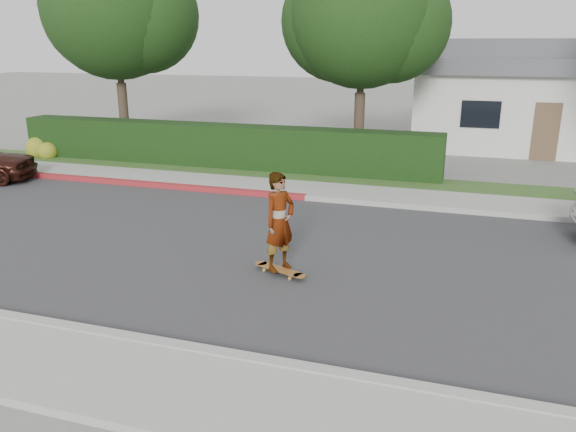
% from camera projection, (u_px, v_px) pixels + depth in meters
% --- Properties ---
extents(ground, '(120.00, 120.00, 0.00)m').
position_uv_depth(ground, '(208.00, 245.00, 11.98)').
color(ground, slate).
rests_on(ground, ground).
extents(road, '(60.00, 8.00, 0.01)m').
position_uv_depth(road, '(208.00, 245.00, 11.98)').
color(road, '#2D2D30').
rests_on(road, ground).
extents(curb_near, '(60.00, 0.20, 0.15)m').
position_uv_depth(curb_near, '(87.00, 332.00, 8.22)').
color(curb_near, '#9E9E99').
rests_on(curb_near, ground).
extents(sidewalk_near, '(60.00, 1.60, 0.12)m').
position_uv_depth(sidewalk_near, '(45.00, 365.00, 7.41)').
color(sidewalk_near, gray).
rests_on(sidewalk_near, ground).
extents(curb_far, '(60.00, 0.20, 0.15)m').
position_uv_depth(curb_far, '(271.00, 195.00, 15.69)').
color(curb_far, '#9E9E99').
rests_on(curb_far, ground).
extents(curb_red_section, '(12.00, 0.21, 0.15)m').
position_uv_depth(curb_red_section, '(117.00, 182.00, 17.13)').
color(curb_red_section, maroon).
rests_on(curb_red_section, ground).
extents(sidewalk_far, '(60.00, 1.60, 0.12)m').
position_uv_depth(sidewalk_far, '(281.00, 188.00, 16.51)').
color(sidewalk_far, gray).
rests_on(sidewalk_far, ground).
extents(planting_strip, '(60.00, 1.60, 0.10)m').
position_uv_depth(planting_strip, '(297.00, 176.00, 17.97)').
color(planting_strip, '#2D4C1E').
rests_on(planting_strip, ground).
extents(hedge, '(15.00, 1.00, 1.50)m').
position_uv_depth(hedge, '(218.00, 146.00, 19.18)').
color(hedge, black).
rests_on(hedge, ground).
extents(flowering_shrub, '(1.40, 1.00, 0.90)m').
position_uv_depth(flowering_shrub, '(41.00, 150.00, 20.91)').
color(flowering_shrub, '#2D4C19').
rests_on(flowering_shrub, ground).
extents(tree_left, '(5.99, 5.21, 8.00)m').
position_uv_depth(tree_left, '(118.00, 11.00, 20.51)').
color(tree_left, '#33261C').
rests_on(tree_left, ground).
extents(tree_center, '(5.66, 4.84, 7.44)m').
position_uv_depth(tree_center, '(363.00, 19.00, 18.47)').
color(tree_center, '#33261C').
rests_on(tree_center, ground).
extents(house, '(10.60, 8.60, 4.30)m').
position_uv_depth(house, '(543.00, 94.00, 23.62)').
color(house, beige).
rests_on(house, ground).
extents(skateboard, '(1.17, 0.64, 0.11)m').
position_uv_depth(skateboard, '(280.00, 270.00, 10.43)').
color(skateboard, '#B58531').
rests_on(skateboard, ground).
extents(skateboarder, '(0.70, 0.80, 1.83)m').
position_uv_depth(skateboarder, '(280.00, 222.00, 10.15)').
color(skateboarder, white).
rests_on(skateboarder, skateboard).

